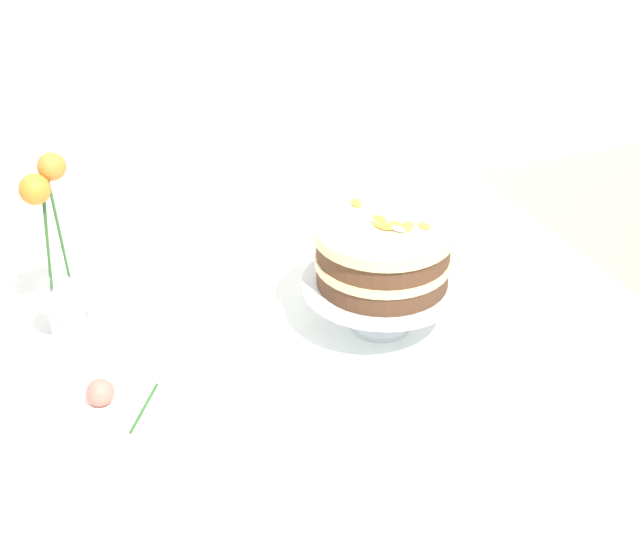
{
  "coord_description": "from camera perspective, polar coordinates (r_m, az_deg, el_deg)",
  "views": [
    {
      "loc": [
        -0.47,
        -1.32,
        1.73
      ],
      "look_at": [
        0.08,
        -0.01,
        0.86
      ],
      "focal_mm": 53.12,
      "sensor_mm": 36.0,
      "label": 1
    }
  ],
  "objects": [
    {
      "name": "flower_vase",
      "position": [
        1.73,
        -15.53,
        0.81
      ],
      "size": [
        0.11,
        0.11,
        0.35
      ],
      "color": "silver",
      "rests_on": "dining_table"
    },
    {
      "name": "fallen_rose",
      "position": [
        1.6,
        -13.02,
        -6.64
      ],
      "size": [
        0.12,
        0.12,
        0.05
      ],
      "color": "#2D6028",
      "rests_on": "dining_table"
    },
    {
      "name": "linen_napkin",
      "position": [
        1.76,
        3.64,
        -2.82
      ],
      "size": [
        0.35,
        0.35,
        0.0
      ],
      "primitive_type": "cube",
      "rotation": [
        0.0,
        0.0,
        0.1
      ],
      "color": "white",
      "rests_on": "dining_table"
    },
    {
      "name": "layer_cake",
      "position": [
        1.68,
        3.81,
        1.57
      ],
      "size": [
        0.25,
        0.25,
        0.12
      ],
      "color": "brown",
      "rests_on": "cake_stand"
    },
    {
      "name": "cake_stand",
      "position": [
        1.71,
        3.73,
        -0.56
      ],
      "size": [
        0.29,
        0.29,
        0.1
      ],
      "color": "silver",
      "rests_on": "linen_napkin"
    },
    {
      "name": "dining_table",
      "position": [
        1.75,
        -2.11,
        -6.61
      ],
      "size": [
        1.4,
        1.0,
        0.74
      ],
      "color": "white",
      "rests_on": "ground"
    }
  ]
}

